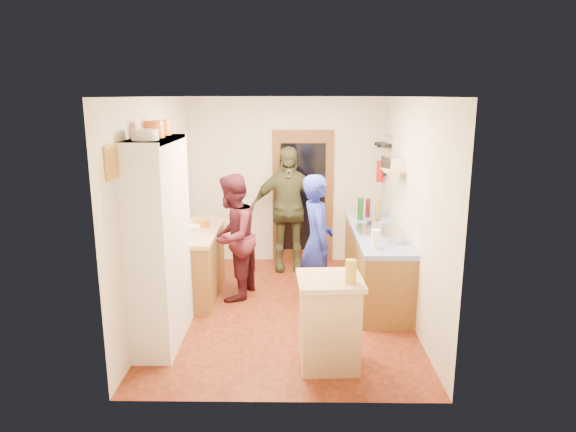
{
  "coord_description": "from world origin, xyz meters",
  "views": [
    {
      "loc": [
        0.12,
        -5.99,
        2.62
      ],
      "look_at": [
        0.04,
        0.15,
        1.17
      ],
      "focal_mm": 32.0,
      "sensor_mm": 36.0,
      "label": 1
    }
  ],
  "objects_px": {
    "hutch_body": "(160,242)",
    "person_hob": "(320,242)",
    "person_back": "(288,209)",
    "island_base": "(329,324)",
    "person_left": "(236,237)",
    "right_counter_base": "(376,265)"
  },
  "relations": [
    {
      "from": "island_base",
      "to": "person_back",
      "type": "height_order",
      "value": "person_back"
    },
    {
      "from": "hutch_body",
      "to": "person_left",
      "type": "bearing_deg",
      "value": 61.95
    },
    {
      "from": "person_left",
      "to": "person_back",
      "type": "height_order",
      "value": "person_back"
    },
    {
      "from": "hutch_body",
      "to": "person_hob",
      "type": "bearing_deg",
      "value": 28.12
    },
    {
      "from": "hutch_body",
      "to": "person_hob",
      "type": "distance_m",
      "value": 1.99
    },
    {
      "from": "island_base",
      "to": "person_left",
      "type": "distance_m",
      "value": 2.12
    },
    {
      "from": "right_counter_base",
      "to": "person_left",
      "type": "height_order",
      "value": "person_left"
    },
    {
      "from": "person_left",
      "to": "island_base",
      "type": "bearing_deg",
      "value": 45.99
    },
    {
      "from": "hutch_body",
      "to": "person_left",
      "type": "height_order",
      "value": "hutch_body"
    },
    {
      "from": "right_counter_base",
      "to": "person_back",
      "type": "height_order",
      "value": "person_back"
    },
    {
      "from": "person_hob",
      "to": "island_base",
      "type": "bearing_deg",
      "value": 172.74
    },
    {
      "from": "hutch_body",
      "to": "person_left",
      "type": "xyz_separation_m",
      "value": [
        0.66,
        1.23,
        -0.28
      ]
    },
    {
      "from": "person_back",
      "to": "island_base",
      "type": "bearing_deg",
      "value": -85.83
    },
    {
      "from": "hutch_body",
      "to": "island_base",
      "type": "relative_size",
      "value": 2.56
    },
    {
      "from": "right_counter_base",
      "to": "island_base",
      "type": "relative_size",
      "value": 2.56
    },
    {
      "from": "right_counter_base",
      "to": "person_hob",
      "type": "distance_m",
      "value": 0.95
    },
    {
      "from": "right_counter_base",
      "to": "hutch_body",
      "type": "bearing_deg",
      "value": -152.53
    },
    {
      "from": "island_base",
      "to": "person_hob",
      "type": "height_order",
      "value": "person_hob"
    },
    {
      "from": "right_counter_base",
      "to": "island_base",
      "type": "xyz_separation_m",
      "value": [
        -0.74,
        -1.84,
        0.01
      ]
    },
    {
      "from": "person_hob",
      "to": "person_left",
      "type": "height_order",
      "value": "person_hob"
    },
    {
      "from": "person_hob",
      "to": "person_back",
      "type": "xyz_separation_m",
      "value": [
        -0.41,
        1.43,
        0.1
      ]
    },
    {
      "from": "right_counter_base",
      "to": "person_hob",
      "type": "height_order",
      "value": "person_hob"
    }
  ]
}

